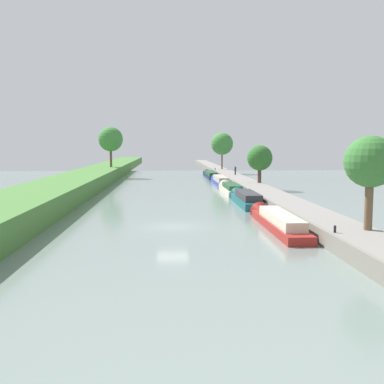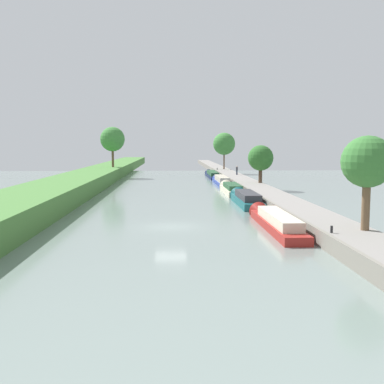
{
  "view_description": "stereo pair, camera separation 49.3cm",
  "coord_description": "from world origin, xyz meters",
  "px_view_note": "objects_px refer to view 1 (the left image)",
  "views": [
    {
      "loc": [
        -0.36,
        -36.07,
        6.52
      ],
      "look_at": [
        2.47,
        17.27,
        1.0
      ],
      "focal_mm": 42.65,
      "sensor_mm": 36.0,
      "label": 1
    },
    {
      "loc": [
        0.14,
        -36.09,
        6.52
      ],
      "look_at": [
        2.47,
        17.27,
        1.0
      ],
      "focal_mm": 42.65,
      "sensor_mm": 36.0,
      "label": 2
    }
  ],
  "objects_px": {
    "narrowboat_red": "(277,221)",
    "mooring_bollard_far": "(215,169)",
    "narrowboat_navy": "(210,175)",
    "narrowboat_cream": "(230,189)",
    "narrowboat_blue": "(220,181)",
    "mooring_bollard_near": "(335,229)",
    "narrowboat_teal": "(246,199)",
    "person_walking": "(235,170)"
  },
  "relations": [
    {
      "from": "narrowboat_red",
      "to": "mooring_bollard_far",
      "type": "height_order",
      "value": "mooring_bollard_far"
    },
    {
      "from": "narrowboat_navy",
      "to": "narrowboat_cream",
      "type": "bearing_deg",
      "value": -90.09
    },
    {
      "from": "narrowboat_red",
      "to": "narrowboat_navy",
      "type": "distance_m",
      "value": 57.09
    },
    {
      "from": "narrowboat_blue",
      "to": "mooring_bollard_near",
      "type": "height_order",
      "value": "mooring_bollard_near"
    },
    {
      "from": "narrowboat_teal",
      "to": "mooring_bollard_near",
      "type": "relative_size",
      "value": 25.85
    },
    {
      "from": "narrowboat_red",
      "to": "narrowboat_cream",
      "type": "xyz_separation_m",
      "value": [
        -0.03,
        26.6,
        -0.0
      ]
    },
    {
      "from": "narrowboat_red",
      "to": "narrowboat_cream",
      "type": "distance_m",
      "value": 26.6
    },
    {
      "from": "narrowboat_cream",
      "to": "mooring_bollard_far",
      "type": "height_order",
      "value": "mooring_bollard_far"
    },
    {
      "from": "narrowboat_red",
      "to": "narrowboat_navy",
      "type": "bearing_deg",
      "value": 89.98
    },
    {
      "from": "mooring_bollard_near",
      "to": "narrowboat_blue",
      "type": "bearing_deg",
      "value": 92.06
    },
    {
      "from": "narrowboat_cream",
      "to": "mooring_bollard_far",
      "type": "distance_m",
      "value": 38.34
    },
    {
      "from": "narrowboat_blue",
      "to": "narrowboat_red",
      "type": "bearing_deg",
      "value": -90.14
    },
    {
      "from": "narrowboat_red",
      "to": "mooring_bollard_near",
      "type": "distance_m",
      "value": 7.84
    },
    {
      "from": "narrowboat_blue",
      "to": "mooring_bollard_near",
      "type": "relative_size",
      "value": 32.14
    },
    {
      "from": "narrowboat_blue",
      "to": "narrowboat_teal",
      "type": "bearing_deg",
      "value": -90.14
    },
    {
      "from": "narrowboat_cream",
      "to": "mooring_bollard_near",
      "type": "bearing_deg",
      "value": -86.87
    },
    {
      "from": "narrowboat_red",
      "to": "narrowboat_teal",
      "type": "distance_m",
      "value": 14.64
    },
    {
      "from": "narrowboat_navy",
      "to": "narrowboat_red",
      "type": "bearing_deg",
      "value": -90.02
    },
    {
      "from": "narrowboat_cream",
      "to": "narrowboat_blue",
      "type": "distance_m",
      "value": 14.11
    },
    {
      "from": "person_walking",
      "to": "mooring_bollard_far",
      "type": "xyz_separation_m",
      "value": [
        -1.98,
        16.74,
        -0.65
      ]
    },
    {
      "from": "narrowboat_cream",
      "to": "mooring_bollard_far",
      "type": "relative_size",
      "value": 26.48
    },
    {
      "from": "narrowboat_red",
      "to": "mooring_bollard_far",
      "type": "xyz_separation_m",
      "value": [
        1.84,
        64.89,
        0.73
      ]
    },
    {
      "from": "narrowboat_teal",
      "to": "narrowboat_blue",
      "type": "height_order",
      "value": "narrowboat_teal"
    },
    {
      "from": "mooring_bollard_near",
      "to": "mooring_bollard_far",
      "type": "relative_size",
      "value": 1.0
    },
    {
      "from": "narrowboat_navy",
      "to": "mooring_bollard_near",
      "type": "relative_size",
      "value": 37.44
    },
    {
      "from": "narrowboat_teal",
      "to": "narrowboat_cream",
      "type": "height_order",
      "value": "narrowboat_teal"
    },
    {
      "from": "narrowboat_blue",
      "to": "person_walking",
      "type": "xyz_separation_m",
      "value": [
        3.72,
        7.44,
        1.36
      ]
    },
    {
      "from": "narrowboat_navy",
      "to": "mooring_bollard_far",
      "type": "relative_size",
      "value": 37.44
    },
    {
      "from": "narrowboat_teal",
      "to": "narrowboat_cream",
      "type": "xyz_separation_m",
      "value": [
        -0.07,
        11.96,
        -0.04
      ]
    },
    {
      "from": "narrowboat_navy",
      "to": "mooring_bollard_near",
      "type": "bearing_deg",
      "value": -88.39
    },
    {
      "from": "narrowboat_teal",
      "to": "narrowboat_blue",
      "type": "distance_m",
      "value": 26.06
    },
    {
      "from": "narrowboat_teal",
      "to": "mooring_bollard_near",
      "type": "bearing_deg",
      "value": -85.36
    },
    {
      "from": "narrowboat_red",
      "to": "narrowboat_cream",
      "type": "height_order",
      "value": "narrowboat_cream"
    },
    {
      "from": "narrowboat_blue",
      "to": "narrowboat_navy",
      "type": "height_order",
      "value": "narrowboat_blue"
    },
    {
      "from": "narrowboat_navy",
      "to": "mooring_bollard_near",
      "type": "distance_m",
      "value": 64.71
    },
    {
      "from": "narrowboat_teal",
      "to": "narrowboat_cream",
      "type": "relative_size",
      "value": 0.98
    },
    {
      "from": "narrowboat_teal",
      "to": "person_walking",
      "type": "bearing_deg",
      "value": 83.55
    },
    {
      "from": "narrowboat_teal",
      "to": "narrowboat_cream",
      "type": "distance_m",
      "value": 11.96
    },
    {
      "from": "narrowboat_cream",
      "to": "mooring_bollard_near",
      "type": "relative_size",
      "value": 26.48
    },
    {
      "from": "person_walking",
      "to": "narrowboat_navy",
      "type": "bearing_deg",
      "value": 113.06
    },
    {
      "from": "person_walking",
      "to": "mooring_bollard_far",
      "type": "bearing_deg",
      "value": 96.75
    },
    {
      "from": "narrowboat_teal",
      "to": "narrowboat_blue",
      "type": "xyz_separation_m",
      "value": [
        0.06,
        26.06,
        -0.02
      ]
    }
  ]
}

